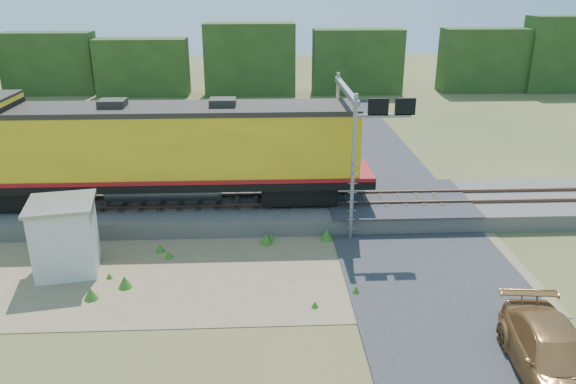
{
  "coord_description": "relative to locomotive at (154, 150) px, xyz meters",
  "views": [
    {
      "loc": [
        0.39,
        -19.58,
        10.96
      ],
      "look_at": [
        1.45,
        3.0,
        2.4
      ],
      "focal_mm": 35.0,
      "sensor_mm": 36.0,
      "label": 1
    }
  ],
  "objects": [
    {
      "name": "signal_gantry",
      "position": [
        9.29,
        -0.65,
        1.48
      ],
      "size": [
        2.62,
        6.2,
        6.6
      ],
      "color": "gray",
      "rests_on": "ground"
    },
    {
      "name": "shed",
      "position": [
        -2.76,
        -5.15,
        -2.0
      ],
      "size": [
        2.91,
        2.91,
        2.96
      ],
      "rotation": [
        0.0,
        0.0,
        0.18
      ],
      "color": "silver",
      "rests_on": "ground"
    },
    {
      "name": "ballast",
      "position": [
        4.69,
        -0.0,
        -3.1
      ],
      "size": [
        70.0,
        5.0,
        0.8
      ],
      "primitive_type": "cube",
      "color": "slate",
      "rests_on": "ground"
    },
    {
      "name": "road",
      "position": [
        11.69,
        -5.26,
        -3.41
      ],
      "size": [
        7.0,
        66.0,
        0.86
      ],
      "color": "#38383A",
      "rests_on": "ground"
    },
    {
      "name": "rails",
      "position": [
        4.69,
        -0.0,
        -2.62
      ],
      "size": [
        70.0,
        1.54,
        0.16
      ],
      "color": "brown",
      "rests_on": "ballast"
    },
    {
      "name": "car",
      "position": [
        13.39,
        -12.56,
        -2.73
      ],
      "size": [
        2.75,
        5.54,
        1.55
      ],
      "primitive_type": "imported",
      "rotation": [
        0.0,
        0.0,
        -0.11
      ],
      "color": "#A6723D",
      "rests_on": "ground"
    },
    {
      "name": "weed_clumps",
      "position": [
        1.19,
        -5.9,
        -3.5
      ],
      "size": [
        15.0,
        6.2,
        0.56
      ],
      "primitive_type": null,
      "color": "#376E1F",
      "rests_on": "ground"
    },
    {
      "name": "locomotive",
      "position": [
        0.0,
        0.0,
        0.0
      ],
      "size": [
        19.97,
        3.04,
        5.15
      ],
      "color": "black",
      "rests_on": "rails"
    },
    {
      "name": "ground",
      "position": [
        4.69,
        -6.0,
        -3.5
      ],
      "size": [
        140.0,
        140.0,
        0.0
      ],
      "primitive_type": "plane",
      "color": "#475123",
      "rests_on": "ground"
    },
    {
      "name": "tree_line_north",
      "position": [
        4.69,
        32.0,
        -0.43
      ],
      "size": [
        130.0,
        3.0,
        6.5
      ],
      "color": "#203E16",
      "rests_on": "ground"
    },
    {
      "name": "dirt_shoulder",
      "position": [
        2.69,
        -5.5,
        -3.49
      ],
      "size": [
        26.0,
        8.0,
        0.03
      ],
      "primitive_type": "cube",
      "color": "#8C7754",
      "rests_on": "ground"
    }
  ]
}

